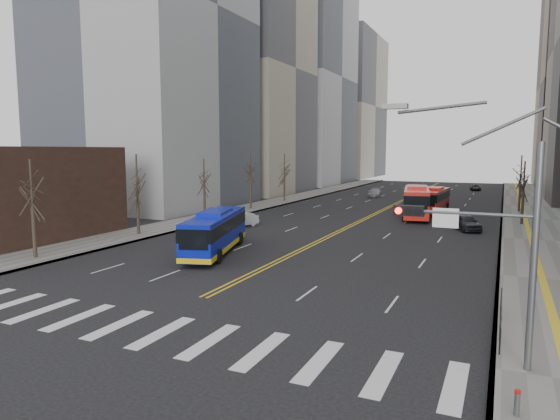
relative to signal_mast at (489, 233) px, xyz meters
name	(u,v)px	position (x,y,z in m)	size (l,w,h in m)	color
ground	(140,328)	(-13.77, -2.00, -4.86)	(220.00, 220.00, 0.00)	black
sidewalk_right	(535,219)	(3.73, 43.00, -4.78)	(7.00, 130.00, 0.15)	slate
sidewalk_left	(261,206)	(-30.27, 43.00, -4.78)	(5.00, 130.00, 0.15)	slate
crosswalk	(140,328)	(-13.77, -2.00, -4.85)	(26.70, 4.00, 0.01)	silver
centerline	(395,204)	(-13.77, 53.00, -4.85)	(0.55, 100.00, 0.01)	gold
office_towers	(416,50)	(-13.64, 66.51, 19.07)	(83.00, 134.00, 58.00)	#9C9C9F
signal_mast	(489,233)	(0.00, 0.00, 0.00)	(5.37, 0.37, 9.39)	slate
pedestrian_railing	(501,313)	(0.53, 4.00, -4.03)	(0.06, 6.06, 1.02)	black
street_trees	(294,176)	(-20.94, 32.55, 0.02)	(35.20, 47.20, 7.60)	#2C211B
blue_bus	(215,231)	(-19.28, 13.25, -3.17)	(5.39, 11.20, 3.22)	#0B1AAC
red_bus_near	(434,198)	(-7.43, 45.47, -3.09)	(2.87, 9.97, 3.17)	red
red_bus_far	(416,200)	(-8.74, 40.01, -2.82)	(4.50, 11.86, 3.66)	red
car_white	(239,220)	(-23.78, 24.98, -4.12)	(1.56, 4.48, 1.47)	white
car_dark_mid	(466,222)	(-2.79, 32.27, -4.08)	(1.83, 4.54, 1.55)	black
car_silver	(375,193)	(-19.20, 63.30, -4.18)	(1.90, 4.68, 1.36)	gray
car_dark_far	(475,188)	(-4.60, 84.37, -4.32)	(1.78, 3.87, 1.08)	black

